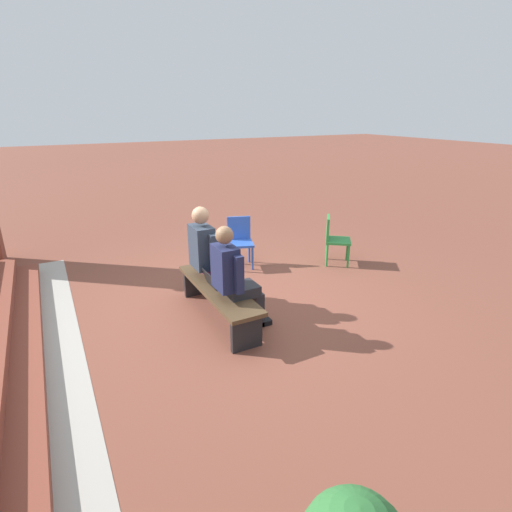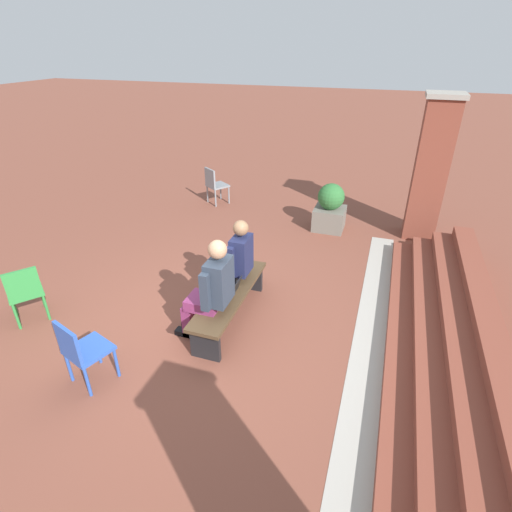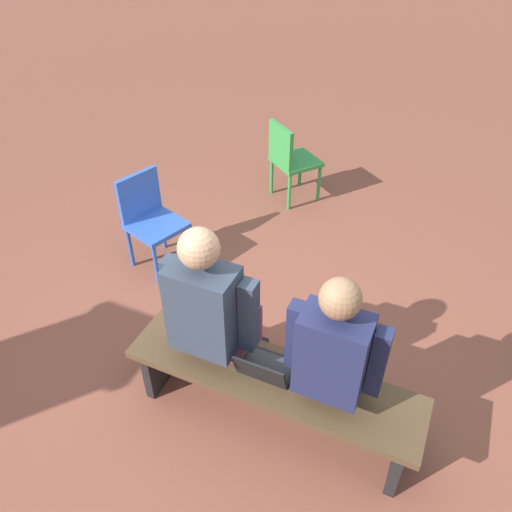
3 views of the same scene
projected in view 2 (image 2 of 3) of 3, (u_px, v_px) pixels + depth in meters
ground_plane at (200, 329)px, 5.31m from camera, size 60.00×60.00×0.00m
concrete_strip at (368, 348)px, 4.97m from camera, size 6.56×0.40×0.01m
brick_steps at (455, 351)px, 4.60m from camera, size 5.76×1.20×0.60m
brick_pillar_left_of_steps at (431, 169)px, 7.21m from camera, size 0.64×0.64×2.61m
bench at (230, 298)px, 5.32m from camera, size 1.80×0.44×0.45m
person_student at (234, 262)px, 5.45m from camera, size 0.54×0.68×1.34m
person_adult at (211, 288)px, 4.82m from camera, size 0.58×0.73×1.40m
laptop at (229, 290)px, 5.22m from camera, size 0.32×0.29×0.21m
plastic_chair_foreground at (25, 291)px, 5.24m from camera, size 0.59×0.59×0.84m
plastic_chair_by_pillar at (81, 349)px, 4.25m from camera, size 0.53×0.53×0.84m
plastic_chair_mid_courtyard at (215, 184)px, 9.11m from camera, size 0.59×0.59×0.84m
planter at (330, 208)px, 7.90m from camera, size 0.60×0.60×0.94m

